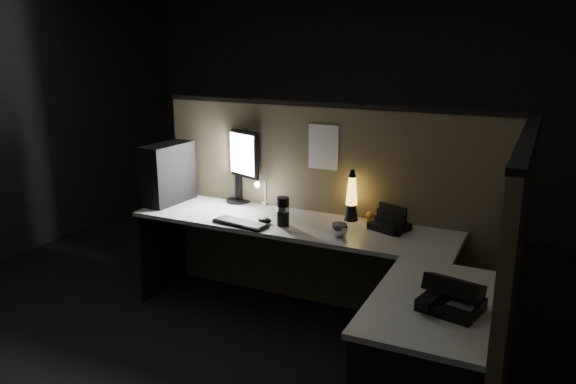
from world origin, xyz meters
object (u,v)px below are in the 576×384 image
at_px(pc_tower, 168,173).
at_px(desk_phone, 451,297).
at_px(lava_lamp, 352,199).
at_px(keyboard, 240,223).
at_px(monitor, 238,159).

distance_m(pc_tower, desk_phone, 2.48).
distance_m(lava_lamp, desk_phone, 1.39).
relative_size(keyboard, desk_phone, 1.28).
relative_size(pc_tower, lava_lamp, 1.26).
distance_m(keyboard, desk_phone, 1.66).
relative_size(pc_tower, monitor, 0.81).
bearing_deg(monitor, pc_tower, -131.38).
bearing_deg(desk_phone, monitor, 161.28).
xyz_separation_m(monitor, lava_lamp, (0.95, -0.08, -0.19)).
xyz_separation_m(pc_tower, monitor, (0.48, 0.26, 0.11)).
distance_m(pc_tower, lava_lamp, 1.45).
xyz_separation_m(monitor, keyboard, (0.30, -0.50, -0.33)).
bearing_deg(keyboard, monitor, 129.77).
bearing_deg(keyboard, desk_phone, -14.33).
height_order(pc_tower, monitor, monitor).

